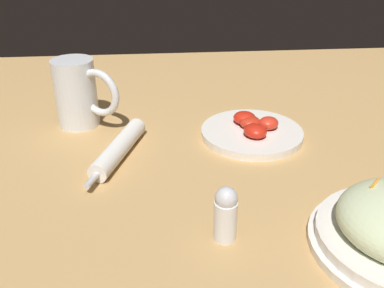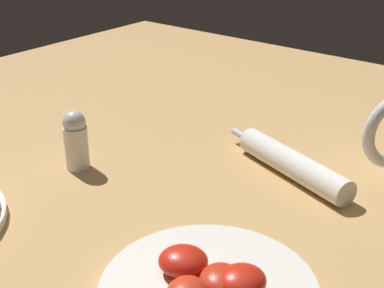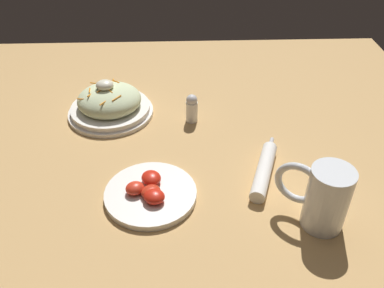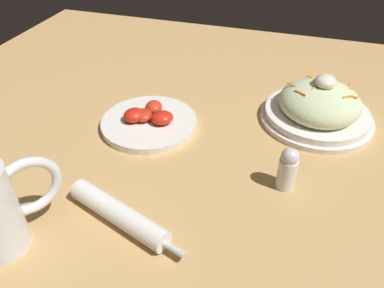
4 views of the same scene
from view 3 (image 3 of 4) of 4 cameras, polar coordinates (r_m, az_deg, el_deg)
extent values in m
plane|color=tan|center=(1.00, 0.34, -2.30)|extent=(1.43, 1.43, 0.00)
cylinder|color=white|center=(1.18, -11.15, 4.34)|extent=(0.24, 0.24, 0.01)
cylinder|color=white|center=(1.18, -11.22, 4.87)|extent=(0.22, 0.22, 0.01)
ellipsoid|color=beige|center=(1.16, -11.38, 6.02)|extent=(0.18, 0.17, 0.07)
cylinder|color=orange|center=(1.14, -12.42, 7.31)|extent=(0.02, 0.02, 0.00)
cylinder|color=orange|center=(1.13, -13.99, 6.62)|extent=(0.01, 0.03, 0.01)
cylinder|color=orange|center=(1.14, -15.10, 6.04)|extent=(0.02, 0.01, 0.01)
cylinder|color=orange|center=(1.10, -12.13, 5.65)|extent=(0.02, 0.03, 0.00)
cylinder|color=orange|center=(1.19, -10.51, 8.51)|extent=(0.02, 0.02, 0.01)
cylinder|color=orange|center=(1.13, -11.44, 7.34)|extent=(0.02, 0.02, 0.01)
cylinder|color=orange|center=(1.20, -10.83, 8.59)|extent=(0.01, 0.02, 0.01)
cylinder|color=orange|center=(1.20, -13.27, 8.17)|extent=(0.03, 0.01, 0.01)
cylinder|color=orange|center=(1.11, -10.40, 6.28)|extent=(0.02, 0.02, 0.01)
cylinder|color=orange|center=(1.20, -12.44, 8.41)|extent=(0.02, 0.02, 0.01)
cylinder|color=orange|center=(1.15, -14.02, 7.22)|extent=(0.01, 0.03, 0.01)
ellipsoid|color=#EFEACC|center=(1.14, -12.01, 8.00)|extent=(0.05, 0.04, 0.03)
cylinder|color=white|center=(0.84, 18.23, -7.21)|extent=(0.08, 0.08, 0.14)
cylinder|color=gold|center=(0.86, 17.85, -8.63)|extent=(0.08, 0.08, 0.08)
cylinder|color=white|center=(0.83, 18.44, -6.44)|extent=(0.08, 0.08, 0.01)
torus|color=white|center=(0.84, 14.48, -5.29)|extent=(0.09, 0.07, 0.10)
cylinder|color=white|center=(0.96, 9.93, -3.69)|extent=(0.09, 0.19, 0.03)
cylinder|color=silver|center=(1.04, 10.90, 0.13)|extent=(0.02, 0.04, 0.01)
cylinder|color=white|center=(0.90, -5.75, -6.93)|extent=(0.20, 0.20, 0.01)
ellipsoid|color=red|center=(0.87, -5.27, -7.26)|extent=(0.06, 0.06, 0.03)
ellipsoid|color=red|center=(0.89, -7.92, -6.09)|extent=(0.05, 0.05, 0.02)
ellipsoid|color=red|center=(0.91, -5.68, -4.70)|extent=(0.06, 0.06, 0.02)
ellipsoid|color=red|center=(0.88, -5.72, -6.61)|extent=(0.06, 0.06, 0.02)
cylinder|color=white|center=(1.12, 0.01, 4.51)|extent=(0.03, 0.03, 0.06)
sphere|color=silver|center=(1.10, 0.01, 6.12)|extent=(0.03, 0.03, 0.03)
camera|label=1|loc=(1.41, 3.04, 27.12)|focal=39.69mm
camera|label=2|loc=(0.64, -39.28, 0.63)|focal=51.82mm
camera|label=4|loc=(1.08, 29.82, 23.32)|focal=35.05mm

